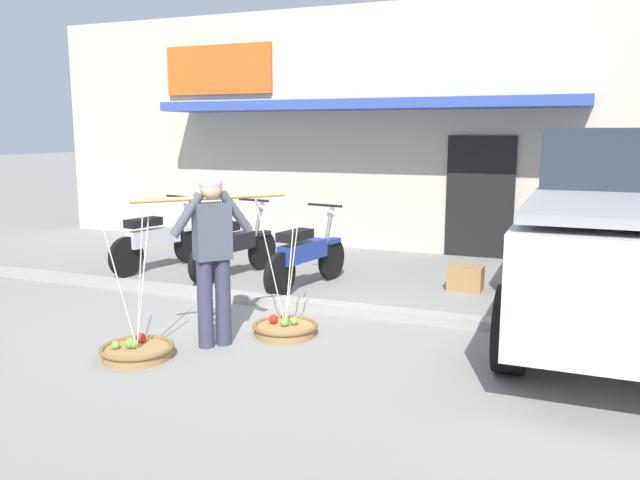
{
  "coord_description": "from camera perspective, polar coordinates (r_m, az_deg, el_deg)",
  "views": [
    {
      "loc": [
        2.98,
        -6.05,
        2.06
      ],
      "look_at": [
        0.29,
        0.6,
        0.85
      ],
      "focal_mm": 36.08,
      "sensor_mm": 36.0,
      "label": 1
    }
  ],
  "objects": [
    {
      "name": "ground_plane",
      "position": [
        7.05,
        -4.03,
        -7.43
      ],
      "size": [
        90.0,
        90.0,
        0.0
      ],
      "primitive_type": "plane",
      "color": "gray"
    },
    {
      "name": "sidewalk_curb",
      "position": [
        7.65,
        -1.72,
        -5.67
      ],
      "size": [
        20.0,
        0.24,
        0.1
      ],
      "primitive_type": "cube",
      "color": "gray",
      "rests_on": "ground"
    },
    {
      "name": "fruit_vendor",
      "position": [
        6.2,
        -9.5,
        -0.64
      ],
      "size": [
        1.01,
        1.17,
        1.7
      ],
      "color": "#38384C",
      "rests_on": "ground"
    },
    {
      "name": "fruit_basket_left_side",
      "position": [
        6.68,
        -3.11,
        -7.76
      ],
      "size": [
        0.68,
        0.68,
        1.45
      ],
      "color": "#9E7542",
      "rests_on": "ground"
    },
    {
      "name": "fruit_basket_right_side",
      "position": [
        6.25,
        -15.93,
        -9.35
      ],
      "size": [
        0.68,
        0.68,
        1.45
      ],
      "color": "#9E7542",
      "rests_on": "ground"
    },
    {
      "name": "motorcycle_nearest_shop",
      "position": [
        9.96,
        -14.26,
        -0.01
      ],
      "size": [
        0.59,
        1.8,
        1.09
      ],
      "color": "black",
      "rests_on": "ground"
    },
    {
      "name": "motorcycle_second_in_row",
      "position": [
        9.23,
        -7.71,
        -0.54
      ],
      "size": [
        0.57,
        1.8,
        1.09
      ],
      "color": "black",
      "rests_on": "ground"
    },
    {
      "name": "motorcycle_third_in_row",
      "position": [
        8.48,
        -1.28,
        -1.35
      ],
      "size": [
        0.56,
        1.8,
        1.09
      ],
      "color": "black",
      "rests_on": "ground"
    },
    {
      "name": "parked_truck",
      "position": [
        7.25,
        25.67,
        0.46
      ],
      "size": [
        2.18,
        4.73,
        2.1
      ],
      "color": "silver",
      "rests_on": "ground"
    },
    {
      "name": "storefront_building",
      "position": [
        13.69,
        7.52,
        9.68
      ],
      "size": [
        13.0,
        6.0,
        4.2
      ],
      "color": "beige",
      "rests_on": "ground"
    },
    {
      "name": "wooden_crate",
      "position": [
        8.68,
        12.79,
        -3.31
      ],
      "size": [
        0.44,
        0.36,
        0.32
      ],
      "primitive_type": "cube",
      "color": "olive",
      "rests_on": "ground"
    }
  ]
}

